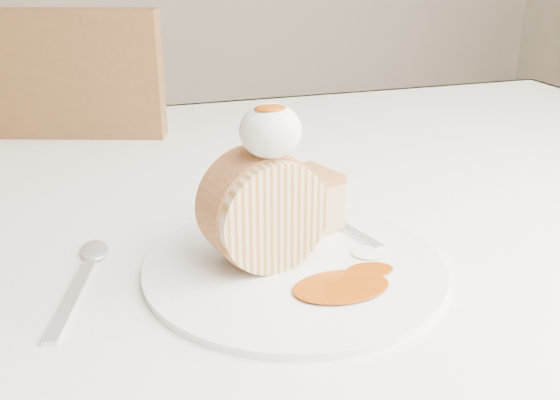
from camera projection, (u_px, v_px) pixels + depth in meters
name	position (u px, v px, depth m)	size (l,w,h in m)	color
table	(277.00, 260.00, 0.76)	(1.40, 0.90, 0.75)	silver
chair_far	(63.00, 235.00, 1.11)	(0.56, 0.56, 0.93)	brown
plate	(294.00, 266.00, 0.55)	(0.26, 0.26, 0.01)	white
roulade_slice	(263.00, 210.00, 0.53)	(0.10, 0.10, 0.05)	beige
cake_chunk	(304.00, 205.00, 0.60)	(0.06, 0.05, 0.05)	#B47344
whipped_cream	(270.00, 131.00, 0.50)	(0.05, 0.05, 0.04)	white
caramel_drizzle	(270.00, 101.00, 0.49)	(0.03, 0.02, 0.01)	#8C3805
caramel_pool	(341.00, 286.00, 0.51)	(0.08, 0.05, 0.00)	#8C3805
fork	(342.00, 226.00, 0.61)	(0.02, 0.16, 0.00)	silver
spoon	(72.00, 298.00, 0.50)	(0.02, 0.15, 0.00)	silver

